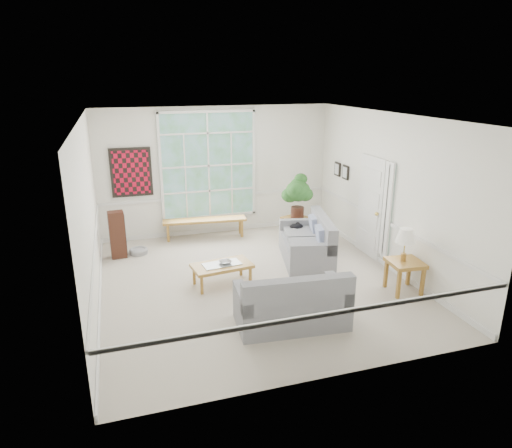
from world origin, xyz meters
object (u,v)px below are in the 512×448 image
Objects in this scene: loveseat_front at (292,297)px; end_table at (296,228)px; coffee_table at (222,274)px; loveseat_right at (306,239)px; side_table at (404,276)px.

loveseat_front reaches higher than end_table.
coffee_table is 2.00× the size of end_table.
loveseat_right reaches higher than loveseat_front.
end_table is at bearing 89.71° from loveseat_right.
side_table is (0.79, -3.09, 0.02)m from end_table.
coffee_table is 3.24m from side_table.
side_table reaches higher than coffee_table.
loveseat_right is 2.57m from loveseat_front.
side_table reaches higher than end_table.
loveseat_right reaches higher than end_table.
loveseat_front is 2.89× the size of side_table.
end_table is 3.19m from side_table.
loveseat_front is 3.85m from end_table.
loveseat_front is 1.57× the size of coffee_table.
end_table is 0.92× the size of side_table.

